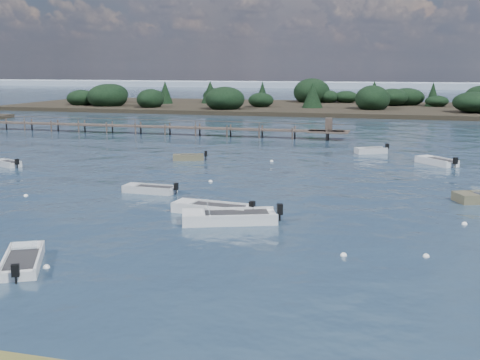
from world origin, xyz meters
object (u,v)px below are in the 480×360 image
(dinghy_extra_b, at_px, (212,210))
(tender_far_grey, at_px, (7,165))
(dinghy_mid_white_a, at_px, (229,219))
(dinghy_near_olive, at_px, (23,263))
(jetty, at_px, (138,126))
(dinghy_extra_a, at_px, (436,163))
(dinghy_mid_grey, at_px, (150,191))
(tender_far_grey_b, at_px, (371,152))
(tender_far_white, at_px, (189,159))

(dinghy_extra_b, relative_size, tender_far_grey, 1.61)
(dinghy_mid_white_a, distance_m, dinghy_near_olive, 12.13)
(dinghy_mid_white_a, distance_m, jetty, 48.89)
(dinghy_extra_b, relative_size, dinghy_extra_a, 1.29)
(dinghy_mid_white_a, xyz_separation_m, dinghy_mid_grey, (-7.92, 6.58, -0.04))
(dinghy_extra_b, xyz_separation_m, tender_far_grey_b, (8.01, 29.20, 0.01))
(dinghy_mid_grey, bearing_deg, tender_far_grey_b, 59.79)
(tender_far_grey, xyz_separation_m, dinghy_near_olive, (18.33, -23.87, -0.00))
(tender_far_grey_b, height_order, tender_far_white, tender_far_grey_b)
(tender_far_grey_b, distance_m, jetty, 33.35)
(tender_far_grey_b, bearing_deg, dinghy_extra_b, -105.34)
(dinghy_extra_b, relative_size, dinghy_mid_grey, 1.29)
(dinghy_mid_grey, distance_m, dinghy_near_olive, 16.60)
(dinghy_extra_a, relative_size, jetty, 0.06)
(dinghy_extra_b, bearing_deg, dinghy_near_olive, -113.72)
(dinghy_mid_white_a, relative_size, jetty, 0.09)
(dinghy_near_olive, bearing_deg, dinghy_mid_grey, 93.60)
(dinghy_extra_a, relative_size, dinghy_mid_grey, 1.00)
(dinghy_extra_b, relative_size, jetty, 0.08)
(tender_far_grey_b, bearing_deg, dinghy_extra_a, -42.50)
(tender_far_grey_b, relative_size, jetty, 0.06)
(tender_far_grey, height_order, tender_far_grey_b, tender_far_grey_b)
(dinghy_extra_b, xyz_separation_m, jetty, (-23.53, 40.02, 0.82))
(tender_far_white, height_order, dinghy_near_olive, dinghy_near_olive)
(tender_far_white, relative_size, dinghy_near_olive, 0.74)
(tender_far_grey, distance_m, tender_far_white, 16.65)
(dinghy_near_olive, xyz_separation_m, jetty, (-18.32, 51.88, 0.84))
(dinghy_extra_a, distance_m, tender_far_white, 23.41)
(tender_far_white, relative_size, dinghy_mid_grey, 0.82)
(tender_far_grey, distance_m, jetty, 28.02)
(dinghy_extra_a, distance_m, dinghy_near_olive, 40.32)
(dinghy_extra_b, xyz_separation_m, dinghy_extra_a, (14.31, 23.42, 0.00))
(tender_far_grey_b, height_order, dinghy_near_olive, tender_far_grey_b)
(tender_far_white, xyz_separation_m, dinghy_mid_grey, (2.56, -15.07, -0.02))
(tender_far_grey_b, xyz_separation_m, dinghy_mid_grey, (-14.26, -24.49, -0.04))
(tender_far_grey_b, relative_size, tender_far_white, 1.06)
(tender_far_grey_b, height_order, jetty, jetty)
(dinghy_mid_grey, bearing_deg, dinghy_mid_white_a, -39.70)
(tender_far_grey, xyz_separation_m, jetty, (0.01, 28.01, 0.84))
(tender_far_grey, distance_m, dinghy_near_olive, 30.09)
(dinghy_extra_b, xyz_separation_m, tender_far_grey, (-23.54, 12.01, -0.02))
(dinghy_extra_b, height_order, tender_far_grey_b, tender_far_grey_b)
(dinghy_extra_a, height_order, tender_far_grey_b, tender_far_grey_b)
(tender_far_grey_b, bearing_deg, tender_far_grey, -151.42)
(tender_far_white, bearing_deg, tender_far_grey, -152.19)
(dinghy_mid_white_a, bearing_deg, dinghy_extra_a, 63.43)
(dinghy_mid_white_a, bearing_deg, dinghy_extra_b, 131.81)
(tender_far_white, bearing_deg, dinghy_mid_grey, -80.35)
(tender_far_grey, distance_m, dinghy_mid_grey, 18.77)
(tender_far_white, distance_m, jetty, 25.04)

